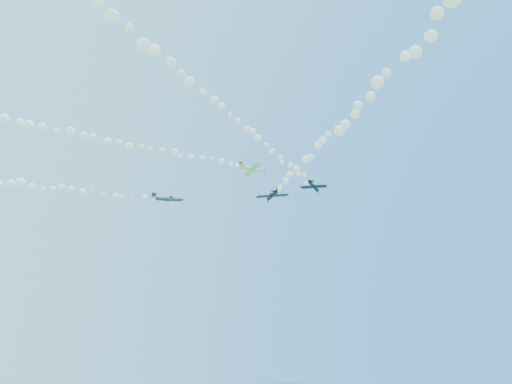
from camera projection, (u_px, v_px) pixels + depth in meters
plane_white at (252, 169)px, 103.68m from camera, size 7.27×7.71×2.29m
smoke_trail_white at (88, 136)px, 88.34m from camera, size 69.88×15.68×3.05m
plane_navy at (314, 186)px, 100.16m from camera, size 6.07×6.47×2.49m
smoke_trail_navy at (207, 96)px, 66.39m from camera, size 74.16×32.99×2.51m
plane_grey at (168, 199)px, 91.38m from camera, size 7.03×7.29×2.27m
plane_black at (272, 195)px, 81.32m from camera, size 6.34×6.06×1.76m
smoke_trail_black at (368, 94)px, 50.69m from camera, size 23.52×61.74×2.57m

